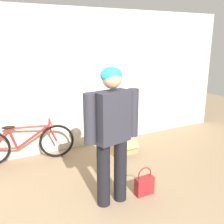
{
  "coord_description": "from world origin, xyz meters",
  "views": [
    {
      "loc": [
        -1.04,
        -1.59,
        2.05
      ],
      "look_at": [
        0.35,
        1.06,
        1.22
      ],
      "focal_mm": 42.0,
      "sensor_mm": 36.0,
      "label": 1
    }
  ],
  "objects_px": {
    "handbag": "(144,185)",
    "bicycle": "(25,143)",
    "cardboard_box": "(123,147)",
    "person": "(112,128)"
  },
  "relations": [
    {
      "from": "handbag",
      "to": "bicycle",
      "type": "bearing_deg",
      "value": 124.79
    },
    {
      "from": "cardboard_box",
      "to": "bicycle",
      "type": "bearing_deg",
      "value": 164.52
    },
    {
      "from": "cardboard_box",
      "to": "person",
      "type": "bearing_deg",
      "value": -124.95
    },
    {
      "from": "bicycle",
      "to": "cardboard_box",
      "type": "distance_m",
      "value": 1.74
    },
    {
      "from": "bicycle",
      "to": "handbag",
      "type": "xyz_separation_m",
      "value": [
        1.24,
        -1.79,
        -0.19
      ]
    },
    {
      "from": "person",
      "to": "bicycle",
      "type": "xyz_separation_m",
      "value": [
        -0.78,
        1.73,
        -0.68
      ]
    },
    {
      "from": "bicycle",
      "to": "cardboard_box",
      "type": "height_order",
      "value": "bicycle"
    },
    {
      "from": "bicycle",
      "to": "handbag",
      "type": "height_order",
      "value": "bicycle"
    },
    {
      "from": "handbag",
      "to": "cardboard_box",
      "type": "bearing_deg",
      "value": 72.4
    },
    {
      "from": "person",
      "to": "handbag",
      "type": "relative_size",
      "value": 4.33
    }
  ]
}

